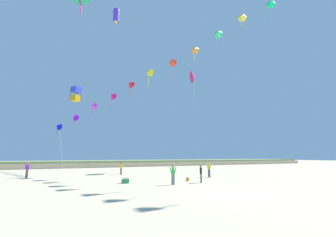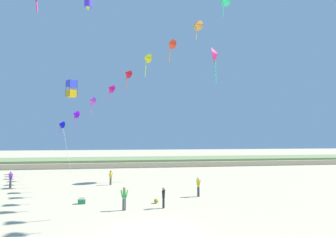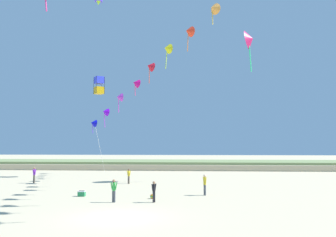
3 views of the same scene
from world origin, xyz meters
TOP-DOWN VIEW (x-y plane):
  - ground_plane at (0.00, 0.00)m, footprint 240.00×240.00m
  - dune_ridge at (0.00, 42.02)m, footprint 120.00×12.90m
  - person_near_left at (-2.59, 17.19)m, footprint 0.49×0.38m
  - person_near_right at (-12.81, 17.03)m, footprint 0.55×0.37m
  - person_mid_center at (5.16, 9.12)m, footprint 0.32×0.57m
  - person_far_left at (-1.44, 5.14)m, footprint 0.56×0.26m
  - person_far_right at (1.43, 5.30)m, footprint 0.35×0.48m
  - kite_banner_string at (3.81, 15.46)m, footprint 29.18×31.58m
  - large_kite_low_lead at (10.79, 20.52)m, footprint 1.83×2.49m
  - large_kite_mid_trail at (-4.93, 12.93)m, footprint 1.00×1.01m
  - large_kite_high_solo at (-8.08, 25.12)m, footprint 1.56×1.56m
  - beach_cooler at (-4.65, 7.88)m, footprint 0.58×0.41m
  - beach_ball at (1.12, 7.04)m, footprint 0.36×0.36m

SIDE VIEW (x-z plane):
  - ground_plane at x=0.00m, z-range 0.00..0.00m
  - beach_ball at x=1.12m, z-range 0.00..0.36m
  - beach_cooler at x=-4.65m, z-range -0.02..0.45m
  - dune_ridge at x=0.00m, z-range 0.00..1.29m
  - person_far_right at x=1.43m, z-range 0.12..1.62m
  - person_near_left at x=-2.59m, z-range 0.12..1.69m
  - person_far_left at x=-1.44m, z-range 0.13..1.76m
  - person_mid_center at x=5.16m, z-range 0.13..1.82m
  - person_near_right at x=-12.81m, z-range 0.13..1.83m
  - large_kite_high_solo at x=-8.08m, z-range 10.72..12.99m
  - kite_banner_string at x=3.81m, z-range 3.35..28.52m
  - large_kite_low_lead at x=10.79m, z-range 13.74..18.67m
  - large_kite_mid_trail at x=-4.93m, z-range 17.79..19.91m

